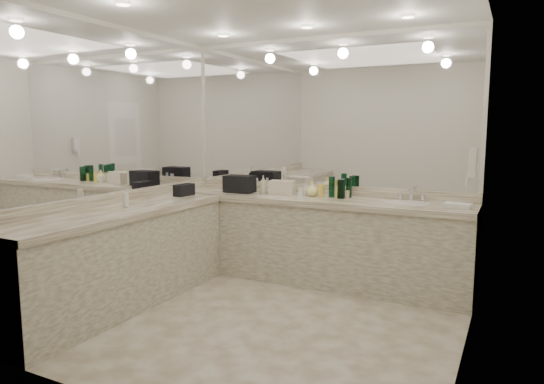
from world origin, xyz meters
The scene contains 37 objects.
floor centered at (0.00, 0.00, 0.00)m, with size 3.20×3.20×0.00m, color beige.
ceiling centered at (0.00, 0.00, 2.60)m, with size 3.20×3.20×0.00m, color white.
wall_back centered at (0.00, 1.50, 1.30)m, with size 3.20×0.02×2.60m, color beige.
wall_left centered at (-1.60, 0.00, 1.30)m, with size 0.02×3.00×2.60m, color beige.
wall_right centered at (1.60, 0.00, 1.30)m, with size 0.02×3.00×2.60m, color beige.
vanity_back_base centered at (0.00, 1.20, 0.42)m, with size 3.20×0.60×0.84m, color beige.
vanity_back_top centered at (0.00, 1.19, 0.87)m, with size 3.20×0.64×0.06m, color beige.
vanity_left_base centered at (-1.30, -0.30, 0.42)m, with size 0.60×2.40×0.84m, color beige.
vanity_left_top centered at (-1.29, -0.30, 0.87)m, with size 0.64×2.42×0.06m, color beige.
backsplash_back centered at (0.00, 1.48, 0.95)m, with size 3.20×0.04×0.10m, color beige.
backsplash_left centered at (-1.58, 0.00, 0.95)m, with size 0.04×3.00×0.10m, color beige.
mirror_back centered at (0.00, 1.49, 1.77)m, with size 3.12×0.01×1.55m, color white.
mirror_left centered at (-1.59, 0.00, 1.77)m, with size 0.01×2.92×1.55m, color white.
sink centered at (0.95, 1.20, 0.90)m, with size 0.44×0.44×0.03m, color white.
faucet centered at (0.95, 1.41, 0.97)m, with size 0.24×0.16×0.14m, color silver.
wall_phone centered at (1.56, 0.70, 1.35)m, with size 0.06×0.10×0.24m, color white.
door centered at (1.59, -0.50, 1.05)m, with size 0.02×0.82×2.10m, color white.
black_toiletry_bag centered at (-0.90, 1.17, 0.99)m, with size 0.33×0.20×0.19m, color black.
black_bag_spill centered at (-1.30, 0.68, 0.96)m, with size 0.11×0.24×0.13m, color black.
cream_cosmetic_case centered at (-0.40, 1.25, 0.98)m, with size 0.27×0.16×0.15m, color beige.
hand_towel centered at (1.41, 1.17, 0.92)m, with size 0.24×0.16×0.04m, color white.
lotion_left centered at (-1.30, -0.19, 0.96)m, with size 0.05×0.05×0.13m, color white.
soap_bottle_a centered at (-0.62, 1.21, 1.00)m, with size 0.08×0.08×0.20m, color beige.
soap_bottle_b centered at (-0.38, 1.22, 0.99)m, with size 0.08×0.08×0.18m, color #DBD6FB.
soap_bottle_c centered at (-0.06, 1.26, 0.98)m, with size 0.13×0.13×0.16m, color #FCF996.
green_bottle_0 centered at (0.26, 1.32, 1.00)m, with size 0.06×0.06×0.20m, color #0F4827.
green_bottle_1 centered at (0.32, 1.36, 1.00)m, with size 0.06×0.06×0.21m, color #0F4827.
green_bottle_2 centered at (0.15, 1.29, 1.01)m, with size 0.06×0.06×0.22m, color #0F4827.
green_bottle_3 centered at (0.27, 1.24, 1.00)m, with size 0.07×0.07×0.20m, color #0F4827.
amenity_bottle_0 centered at (-0.15, 1.18, 0.95)m, with size 0.06×0.06×0.09m, color white.
amenity_bottle_1 centered at (-0.82, 1.26, 0.96)m, with size 0.05×0.05×0.12m, color silver.
amenity_bottle_2 centered at (0.33, 1.28, 0.94)m, with size 0.04×0.04×0.08m, color #E0B28C.
amenity_bottle_3 centered at (-0.95, 1.33, 0.96)m, with size 0.05×0.05×0.12m, color silver.
amenity_bottle_4 centered at (0.04, 1.27, 0.97)m, with size 0.06×0.06×0.13m, color #F2D84C.
amenity_bottle_5 centered at (-0.51, 1.25, 0.96)m, with size 0.05×0.05×0.12m, color #E0B28C.
amenity_bottle_6 centered at (0.22, 1.29, 0.95)m, with size 0.04×0.04×0.10m, color #F2D84C.
amenity_bottle_7 centered at (-0.14, 1.31, 0.95)m, with size 0.05×0.05×0.11m, color white.
Camera 1 is at (1.87, -3.49, 1.62)m, focal length 32.00 mm.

